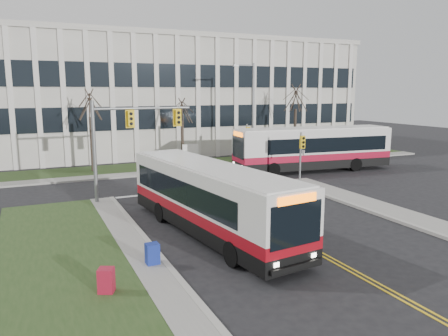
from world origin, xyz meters
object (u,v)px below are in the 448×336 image
Objects in this scene: bus_main at (210,201)px; newspaper_box_blue at (152,255)px; streetlight at (252,108)px; bus_cross at (313,150)px; newspaper_box_red at (106,282)px; directory_sign at (190,153)px.

newspaper_box_blue is (-3.58, -2.76, -1.16)m from bus_main.
streetlight reaches higher than bus_cross.
bus_cross is 14.26× the size of newspaper_box_red.
newspaper_box_red is (-16.87, -21.48, -4.72)m from streetlight.
bus_cross reaches higher than newspaper_box_red.
streetlight is 0.68× the size of bus_cross.
bus_cross is 25.88m from newspaper_box_red.
streetlight is 6.95m from bus_cross.
bus_main reaches higher than newspaper_box_red.
bus_main is at bearing 63.23° from newspaper_box_red.
directory_sign is 25.46m from newspaper_box_red.
newspaper_box_red is (-5.61, -4.45, -1.16)m from bus_main.
streetlight is at bearing -13.23° from directory_sign.
bus_main is 18.68m from bus_cross.
newspaper_box_blue is at bearing -113.79° from directory_sign.
bus_main is 7.25m from newspaper_box_red.
bus_cross reaches higher than bus_main.
bus_cross is (14.43, 11.86, 0.17)m from bus_main.
newspaper_box_blue is 1.00× the size of newspaper_box_red.
bus_cross is 14.26× the size of newspaper_box_blue.
streetlight is at bearing 51.48° from newspaper_box_blue.
directory_sign reaches higher than newspaper_box_red.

